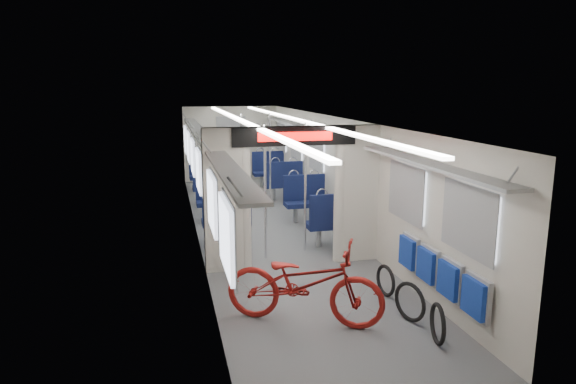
% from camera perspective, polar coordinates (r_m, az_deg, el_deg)
% --- Properties ---
extents(carriage, '(12.00, 12.02, 2.31)m').
position_cam_1_polar(carriage, '(9.95, -1.83, 3.49)').
color(carriage, '#515456').
rests_on(carriage, ground).
extents(bicycle, '(2.10, 1.55, 1.06)m').
position_cam_1_polar(bicycle, '(6.47, 1.82, -10.06)').
color(bicycle, maroon).
rests_on(bicycle, ground).
extents(flip_bench, '(0.12, 2.10, 0.50)m').
position_cam_1_polar(flip_bench, '(6.94, 16.39, -8.55)').
color(flip_bench, gray).
rests_on(flip_bench, carriage).
extents(bike_hoop_a, '(0.15, 0.49, 0.49)m').
position_cam_1_polar(bike_hoop_a, '(6.34, 16.28, -14.08)').
color(bike_hoop_a, black).
rests_on(bike_hoop_a, ground).
extents(bike_hoop_b, '(0.22, 0.50, 0.52)m').
position_cam_1_polar(bike_hoop_b, '(6.80, 13.37, -11.98)').
color(bike_hoop_b, black).
rests_on(bike_hoop_b, ground).
extents(bike_hoop_c, '(0.11, 0.46, 0.46)m').
position_cam_1_polar(bike_hoop_c, '(7.49, 10.78, -9.82)').
color(bike_hoop_c, black).
rests_on(bike_hoop_c, ground).
extents(seat_bay_near_left, '(0.91, 2.07, 1.10)m').
position_cam_1_polar(seat_bay_near_left, '(10.56, -7.42, -1.41)').
color(seat_bay_near_left, '#0D1439').
rests_on(seat_bay_near_left, ground).
extents(seat_bay_near_right, '(0.93, 2.18, 1.13)m').
position_cam_1_polar(seat_bay_near_right, '(10.33, 3.32, -1.55)').
color(seat_bay_near_right, '#0D1439').
rests_on(seat_bay_near_right, ground).
extents(seat_bay_far_left, '(0.88, 1.95, 1.06)m').
position_cam_1_polar(seat_bay_far_left, '(13.81, -8.91, 1.60)').
color(seat_bay_far_left, '#0D1439').
rests_on(seat_bay_far_left, ground).
extents(seat_bay_far_right, '(0.95, 2.24, 1.15)m').
position_cam_1_polar(seat_bay_far_right, '(14.16, -1.38, 2.14)').
color(seat_bay_far_right, '#0D1439').
rests_on(seat_bay_far_right, ground).
extents(stanchion_near_left, '(0.04, 0.04, 2.30)m').
position_cam_1_polar(stanchion_near_left, '(8.67, -2.54, -0.12)').
color(stanchion_near_left, silver).
rests_on(stanchion_near_left, ground).
extents(stanchion_near_right, '(0.05, 0.05, 2.30)m').
position_cam_1_polar(stanchion_near_right, '(9.08, 1.92, 0.44)').
color(stanchion_near_right, silver).
rests_on(stanchion_near_right, ground).
extents(stanchion_far_left, '(0.04, 0.04, 2.30)m').
position_cam_1_polar(stanchion_far_left, '(11.86, -5.12, 3.08)').
color(stanchion_far_left, silver).
rests_on(stanchion_far_left, ground).
extents(stanchion_far_right, '(0.04, 0.04, 2.30)m').
position_cam_1_polar(stanchion_far_right, '(12.21, -2.01, 3.37)').
color(stanchion_far_right, silver).
rests_on(stanchion_far_right, ground).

